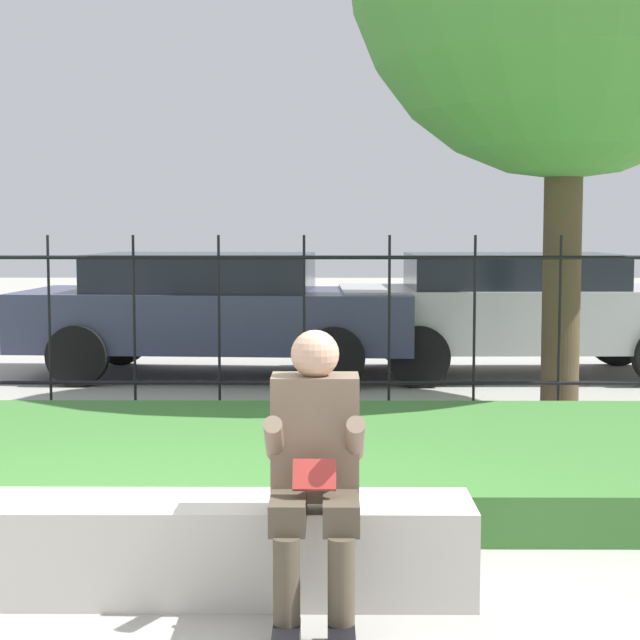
% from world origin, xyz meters
% --- Properties ---
extents(ground_plane, '(60.00, 60.00, 0.00)m').
position_xyz_m(ground_plane, '(0.00, 0.00, 0.00)').
color(ground_plane, '#9E9B93').
extents(stone_bench, '(2.62, 0.50, 0.44)m').
position_xyz_m(stone_bench, '(0.30, 0.00, 0.20)').
color(stone_bench, beige).
rests_on(stone_bench, ground_plane).
extents(person_seated_reader, '(0.42, 0.73, 1.24)m').
position_xyz_m(person_seated_reader, '(0.89, -0.28, 0.68)').
color(person_seated_reader, black).
rests_on(person_seated_reader, ground_plane).
extents(grass_berm, '(10.13, 3.10, 0.28)m').
position_xyz_m(grass_berm, '(0.00, 2.25, 0.14)').
color(grass_berm, '#3D7533').
rests_on(grass_berm, ground_plane).
extents(iron_fence, '(8.13, 0.03, 1.61)m').
position_xyz_m(iron_fence, '(-0.00, 4.46, 0.85)').
color(iron_fence, black).
rests_on(iron_fence, ground_plane).
extents(car_parked_right, '(4.19, 2.00, 1.38)m').
position_xyz_m(car_parked_right, '(3.14, 7.24, 0.75)').
color(car_parked_right, '#B7B7BC').
rests_on(car_parked_right, ground_plane).
extents(car_parked_center, '(4.48, 2.22, 1.38)m').
position_xyz_m(car_parked_center, '(-0.32, 7.20, 0.75)').
color(car_parked_center, '#383D56').
rests_on(car_parked_center, ground_plane).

